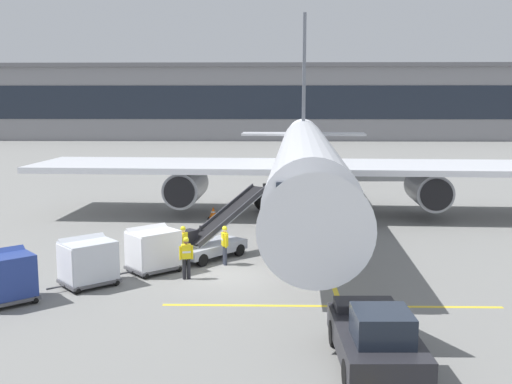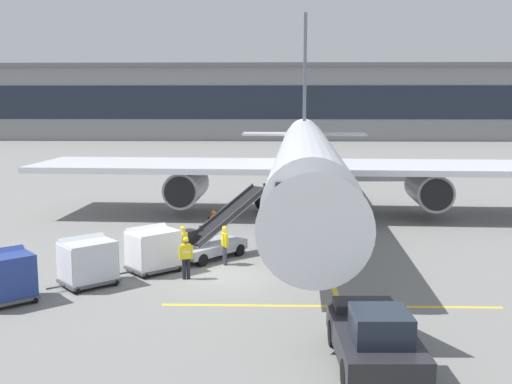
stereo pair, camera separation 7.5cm
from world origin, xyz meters
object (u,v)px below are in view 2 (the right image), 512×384
at_px(ground_crew_by_carts, 225,243).
at_px(baggage_cart_second, 87,261).
at_px(belt_loader, 213,239).
at_px(pushback_tug, 375,338).
at_px(ground_crew_by_loader, 186,255).
at_px(baggage_cart_lead, 153,249).
at_px(safety_cone_engine_keepout, 214,213).
at_px(ground_crew_marshaller, 183,243).
at_px(baggage_cart_third, 3,276).
at_px(parked_airplane, 306,159).

bearing_deg(ground_crew_by_carts, baggage_cart_second, -148.43).
bearing_deg(baggage_cart_second, belt_loader, 44.71).
bearing_deg(pushback_tug, baggage_cart_second, 144.78).
xyz_separation_m(pushback_tug, ground_crew_by_loader, (-6.27, 8.00, 0.17)).
xyz_separation_m(baggage_cart_lead, safety_cone_engine_keepout, (1.47, 11.57, -0.63)).
bearing_deg(baggage_cart_lead, ground_crew_by_loader, -33.81).
relative_size(pushback_tug, ground_crew_marshaller, 2.55).
bearing_deg(pushback_tug, safety_cone_engine_keepout, 107.15).
relative_size(baggage_cart_second, ground_crew_by_loader, 1.47).
height_order(baggage_cart_second, ground_crew_by_loader, baggage_cart_second).
distance_m(baggage_cart_third, ground_crew_by_loader, 6.85).
height_order(parked_airplane, ground_crew_by_loader, parked_airplane).
relative_size(ground_crew_by_loader, ground_crew_marshaller, 1.00).
height_order(belt_loader, ground_crew_by_carts, belt_loader).
bearing_deg(baggage_cart_second, pushback_tug, -35.22).
height_order(baggage_cart_lead, ground_crew_by_loader, baggage_cart_lead).
bearing_deg(pushback_tug, ground_crew_by_loader, 128.07).
height_order(belt_loader, safety_cone_engine_keepout, belt_loader).
relative_size(baggage_cart_third, pushback_tug, 0.58).
bearing_deg(belt_loader, baggage_cart_third, -136.08).
xyz_separation_m(baggage_cart_second, pushback_tug, (10.00, -7.06, -0.17)).
height_order(belt_loader, ground_crew_marshaller, belt_loader).
height_order(baggage_cart_second, ground_crew_marshaller, baggage_cart_second).
bearing_deg(baggage_cart_second, baggage_cart_lead, 42.54).
height_order(baggage_cart_third, ground_crew_marshaller, baggage_cart_third).
xyz_separation_m(baggage_cart_third, ground_crew_marshaller, (5.68, 5.25, -0.00)).
bearing_deg(ground_crew_by_carts, baggage_cart_lead, -158.57).
bearing_deg(ground_crew_marshaller, baggage_cart_second, -136.95).
height_order(baggage_cart_third, ground_crew_by_carts, baggage_cart_third).
distance_m(baggage_cart_lead, ground_crew_by_carts, 3.18).
height_order(belt_loader, ground_crew_by_loader, belt_loader).
relative_size(pushback_tug, ground_crew_by_carts, 2.55).
relative_size(belt_loader, safety_cone_engine_keepout, 6.47).
bearing_deg(baggage_cart_third, parked_airplane, 55.91).
xyz_separation_m(ground_crew_by_carts, safety_cone_engine_keepout, (-1.49, 10.41, -0.63)).
bearing_deg(ground_crew_by_loader, belt_loader, 77.63).
bearing_deg(belt_loader, ground_crew_by_loader, -102.37).
xyz_separation_m(baggage_cart_third, ground_crew_by_carts, (7.50, 5.31, -0.00)).
distance_m(ground_crew_by_loader, ground_crew_marshaller, 2.19).
distance_m(baggage_cart_lead, baggage_cart_second, 2.94).
height_order(parked_airplane, baggage_cart_second, parked_airplane).
height_order(parked_airplane, belt_loader, parked_airplane).
xyz_separation_m(parked_airplane, pushback_tug, (0.66, -22.20, -2.69)).
relative_size(ground_crew_by_loader, safety_cone_engine_keepout, 2.33).
distance_m(belt_loader, safety_cone_engine_keepout, 9.15).
xyz_separation_m(baggage_cart_lead, pushback_tug, (7.83, -9.05, -0.17)).
bearing_deg(parked_airplane, ground_crew_by_carts, -109.37).
relative_size(baggage_cart_third, ground_crew_by_loader, 1.47).
bearing_deg(ground_crew_by_carts, ground_crew_marshaller, -177.98).
xyz_separation_m(baggage_cart_lead, ground_crew_by_carts, (2.96, 1.16, -0.00)).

